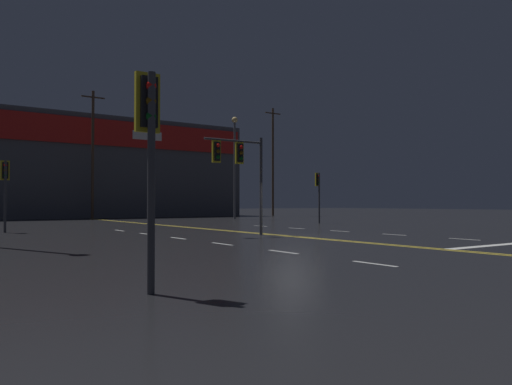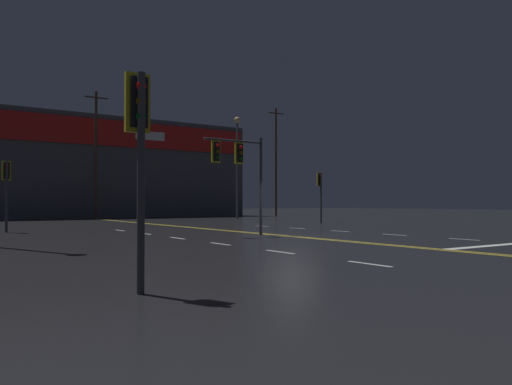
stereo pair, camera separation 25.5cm
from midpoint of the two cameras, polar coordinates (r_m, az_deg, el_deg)
ground_plane at (r=22.25m, az=3.79°, el=-5.03°), size 200.00×200.00×0.00m
road_markings at (r=21.74m, az=7.81°, el=-5.09°), size 13.89×60.00×0.01m
traffic_signal_median at (r=22.66m, az=-2.41°, el=3.66°), size 3.09×0.36×4.55m
traffic_signal_corner_southwest at (r=8.45m, az=-12.98°, el=6.96°), size 0.42×0.36×3.63m
traffic_signal_corner_northwest at (r=28.16m, az=-26.98°, el=1.33°), size 0.42×0.36×3.63m
traffic_signal_corner_northeast at (r=36.81m, az=6.92°, el=0.73°), size 0.42×0.36×3.72m
streetlight_median_approach at (r=46.78m, az=-2.61°, el=4.43°), size 0.56×0.56×9.57m
building_backdrop at (r=56.21m, az=-20.39°, el=2.63°), size 35.65×10.23×10.34m
utility_pole_row at (r=49.88m, az=-17.89°, el=4.30°), size 46.46×0.26×12.80m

